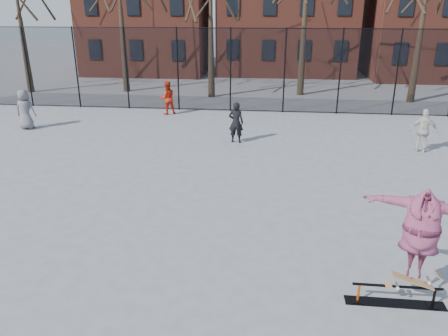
# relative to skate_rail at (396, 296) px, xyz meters

# --- Properties ---
(ground) EXTENTS (100.00, 100.00, 0.00)m
(ground) POSITION_rel_skate_rail_xyz_m (-2.97, 1.63, -0.15)
(ground) COLOR slate
(skate_rail) EXTENTS (1.73, 0.27, 0.38)m
(skate_rail) POSITION_rel_skate_rail_xyz_m (0.00, 0.00, 0.00)
(skate_rail) COLOR black
(skate_rail) RESTS_ON ground
(skateboard) EXTENTS (0.81, 0.19, 0.10)m
(skateboard) POSITION_rel_skate_rail_xyz_m (0.23, 0.00, 0.28)
(skateboard) COLOR olive
(skateboard) RESTS_ON skate_rail
(skater) EXTENTS (2.04, 1.14, 1.61)m
(skater) POSITION_rel_skate_rail_xyz_m (0.23, 0.00, 1.13)
(skater) COLOR #58398F
(skater) RESTS_ON skateboard
(bystander_grey) EXTENTS (0.83, 0.54, 1.68)m
(bystander_grey) POSITION_rel_skate_rail_xyz_m (-12.65, 10.33, 0.69)
(bystander_grey) COLOR slate
(bystander_grey) RESTS_ON ground
(bystander_black) EXTENTS (0.61, 0.43, 1.56)m
(bystander_black) POSITION_rel_skate_rail_xyz_m (-3.64, 9.37, 0.63)
(bystander_black) COLOR black
(bystander_black) RESTS_ON ground
(bystander_red) EXTENTS (0.96, 0.88, 1.58)m
(bystander_red) POSITION_rel_skate_rail_xyz_m (-7.31, 13.63, 0.64)
(bystander_red) COLOR red
(bystander_red) RESTS_ON ground
(bystander_white) EXTENTS (0.98, 0.55, 1.57)m
(bystander_white) POSITION_rel_skate_rail_xyz_m (3.08, 8.94, 0.64)
(bystander_white) COLOR beige
(bystander_white) RESTS_ON ground
(fence) EXTENTS (34.03, 0.07, 4.00)m
(fence) POSITION_rel_skate_rail_xyz_m (-2.98, 14.63, 1.91)
(fence) COLOR black
(fence) RESTS_ON ground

